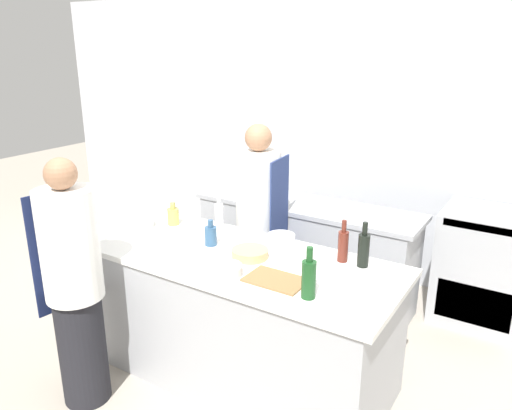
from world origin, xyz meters
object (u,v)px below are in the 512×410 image
object	(u,v)px
bowl_wooden_salad	(250,253)
chef_at_prep_near	(75,287)
bottle_vinegar	(364,249)
bottle_water	(343,245)
oven_range	(483,267)
bottle_olive_oil	(309,278)
chef_at_stove	(259,225)
bottle_cooking_oil	(211,235)
bottle_sauce	(219,215)
bowl_ceramic_blue	(137,222)
bowl_mixing_large	(281,240)
bottle_wine	(173,216)
bowl_prep_small	(227,270)

from	to	relation	value
bowl_wooden_salad	chef_at_prep_near	bearing A→B (deg)	-135.95
bottle_vinegar	bottle_water	distance (m)	0.14
oven_range	bottle_olive_oil	size ratio (longest dim) A/B	3.18
chef_at_stove	bottle_cooking_oil	xyz separation A→B (m)	(0.05, -0.73, 0.16)
chef_at_stove	bottle_vinegar	world-z (taller)	chef_at_stove
bottle_sauce	bottle_olive_oil	bearing A→B (deg)	-30.03
bottle_cooking_oil	chef_at_prep_near	bearing A→B (deg)	-119.44
chef_at_stove	bowl_ceramic_blue	bearing A→B (deg)	-47.01
bowl_mixing_large	bottle_wine	bearing A→B (deg)	-174.51
bottle_sauce	oven_range	bearing A→B (deg)	38.62
bottle_water	bowl_wooden_salad	size ratio (longest dim) A/B	1.16
oven_range	bowl_ceramic_blue	size ratio (longest dim) A/B	4.06
bottle_vinegar	bowl_wooden_salad	distance (m)	0.74
oven_range	bowl_mixing_large	xyz separation A→B (m)	(-1.17, -1.44, 0.49)
bottle_cooking_oil	bowl_ceramic_blue	size ratio (longest dim) A/B	0.77
bowl_prep_small	bowl_wooden_salad	world-z (taller)	bowl_prep_small
bottle_cooking_oil	bowl_prep_small	bearing A→B (deg)	-41.42
bowl_mixing_large	bowl_prep_small	bearing A→B (deg)	-94.85
chef_at_stove	bowl_mixing_large	distance (m)	0.68
oven_range	bowl_prep_small	world-z (taller)	bowl_prep_small
oven_range	bottle_sauce	distance (m)	2.30
bottle_water	bowl_mixing_large	world-z (taller)	bottle_water
bottle_vinegar	bowl_wooden_salad	xyz separation A→B (m)	(-0.69, -0.27, -0.09)
oven_range	chef_at_stove	world-z (taller)	chef_at_stove
oven_range	chef_at_prep_near	xyz separation A→B (m)	(-2.05, -2.52, 0.35)
chef_at_prep_near	bowl_wooden_salad	distance (m)	1.14
oven_range	chef_at_prep_near	distance (m)	3.27
bottle_olive_oil	bowl_wooden_salad	world-z (taller)	bottle_olive_oil
bottle_water	bowl_ceramic_blue	distance (m)	1.62
bottle_vinegar	bowl_prep_small	xyz separation A→B (m)	(-0.67, -0.57, -0.09)
bowl_mixing_large	bowl_wooden_salad	distance (m)	0.30
oven_range	bottle_cooking_oil	size ratio (longest dim) A/B	5.24
bowl_prep_small	bottle_water	bearing A→B (deg)	47.57
bottle_olive_oil	bottle_wine	xyz separation A→B (m)	(-1.43, 0.49, -0.05)
bottle_sauce	bottle_vinegar	bearing A→B (deg)	-3.28
bottle_sauce	bowl_prep_small	world-z (taller)	bottle_sauce
bottle_wine	bowl_ceramic_blue	world-z (taller)	bottle_wine
bottle_wine	bowl_wooden_salad	xyz separation A→B (m)	(0.85, -0.21, -0.04)
bottle_water	bowl_prep_small	world-z (taller)	bottle_water
oven_range	bowl_prep_small	size ratio (longest dim) A/B	5.02
chef_at_stove	bottle_sauce	size ratio (longest dim) A/B	6.31
chef_at_prep_near	bottle_vinegar	size ratio (longest dim) A/B	5.57
bowl_wooden_salad	oven_range	bearing A→B (deg)	54.45
bottle_sauce	bowl_prep_small	distance (m)	0.83
oven_range	bottle_water	bearing A→B (deg)	-115.48
chef_at_stove	bowl_prep_small	bearing A→B (deg)	15.85
chef_at_prep_near	bottle_vinegar	xyz separation A→B (m)	(1.50, 1.06, 0.22)
chef_at_stove	bottle_olive_oil	world-z (taller)	chef_at_stove
bottle_wine	bottle_cooking_oil	size ratio (longest dim) A/B	0.97
chef_at_prep_near	bowl_ceramic_blue	world-z (taller)	chef_at_prep_near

